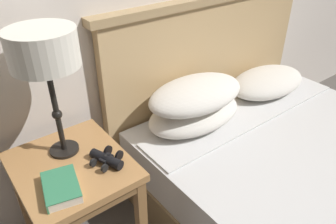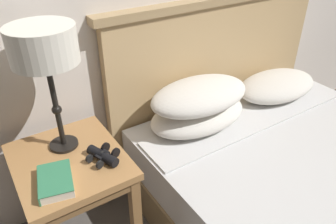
{
  "view_description": "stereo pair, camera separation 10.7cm",
  "coord_description": "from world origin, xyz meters",
  "px_view_note": "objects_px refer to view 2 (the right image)",
  "views": [
    {
      "loc": [
        -0.86,
        -0.56,
        1.55
      ],
      "look_at": [
        -0.04,
        0.5,
        0.71
      ],
      "focal_mm": 35.0,
      "sensor_mm": 36.0,
      "label": 1
    },
    {
      "loc": [
        -0.77,
        -0.63,
        1.55
      ],
      "look_at": [
        -0.04,
        0.5,
        0.71
      ],
      "focal_mm": 35.0,
      "sensor_mm": 36.0,
      "label": 2
    }
  ],
  "objects_px": {
    "bed": "(303,182)",
    "book_on_nightstand": "(55,181)",
    "table_lamp": "(44,49)",
    "binoculars_pair": "(103,156)",
    "nightstand": "(71,174)"
  },
  "relations": [
    {
      "from": "nightstand",
      "to": "book_on_nightstand",
      "type": "relative_size",
      "value": 2.75
    },
    {
      "from": "bed",
      "to": "binoculars_pair",
      "type": "relative_size",
      "value": 11.05
    },
    {
      "from": "nightstand",
      "to": "bed",
      "type": "relative_size",
      "value": 0.33
    },
    {
      "from": "bed",
      "to": "book_on_nightstand",
      "type": "height_order",
      "value": "bed"
    },
    {
      "from": "binoculars_pair",
      "to": "table_lamp",
      "type": "bearing_deg",
      "value": 120.19
    },
    {
      "from": "table_lamp",
      "to": "book_on_nightstand",
      "type": "xyz_separation_m",
      "value": [
        -0.11,
        -0.23,
        -0.46
      ]
    },
    {
      "from": "bed",
      "to": "table_lamp",
      "type": "bearing_deg",
      "value": 151.43
    },
    {
      "from": "nightstand",
      "to": "table_lamp",
      "type": "relative_size",
      "value": 1.06
    },
    {
      "from": "nightstand",
      "to": "binoculars_pair",
      "type": "height_order",
      "value": "binoculars_pair"
    },
    {
      "from": "bed",
      "to": "book_on_nightstand",
      "type": "bearing_deg",
      "value": 163.44
    },
    {
      "from": "bed",
      "to": "book_on_nightstand",
      "type": "distance_m",
      "value": 1.29
    },
    {
      "from": "book_on_nightstand",
      "to": "binoculars_pair",
      "type": "height_order",
      "value": "binoculars_pair"
    },
    {
      "from": "nightstand",
      "to": "bed",
      "type": "bearing_deg",
      "value": -23.94
    },
    {
      "from": "table_lamp",
      "to": "binoculars_pair",
      "type": "bearing_deg",
      "value": -59.81
    },
    {
      "from": "bed",
      "to": "book_on_nightstand",
      "type": "relative_size",
      "value": 8.23
    }
  ]
}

